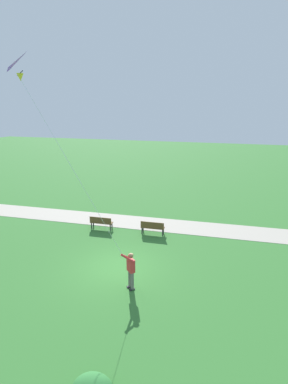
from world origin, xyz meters
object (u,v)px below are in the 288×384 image
object	(u,v)px
park_bench_near_walkway	(101,222)
park_bench_far_walkway	(153,227)
person_kite_flyer	(130,268)
flying_kite	(29,69)

from	to	relation	value
park_bench_near_walkway	park_bench_far_walkway	world-z (taller)	same
person_kite_flyer	park_bench_far_walkway	size ratio (longest dim) A/B	1.20
flying_kite	park_bench_far_walkway	world-z (taller)	flying_kite
person_kite_flyer	park_bench_near_walkway	world-z (taller)	person_kite_flyer
flying_kite	park_bench_near_walkway	distance (m)	11.86
park_bench_far_walkway	park_bench_near_walkway	bearing A→B (deg)	-86.52
park_bench_near_walkway	park_bench_far_walkway	xyz separation A→B (m)	(-0.21, 3.49, 0.00)
park_bench_near_walkway	person_kite_flyer	bearing A→B (deg)	36.06
person_kite_flyer	park_bench_far_walkway	xyz separation A→B (m)	(-5.89, -0.64, -0.54)
park_bench_far_walkway	flying_kite	bearing A→B (deg)	-10.88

